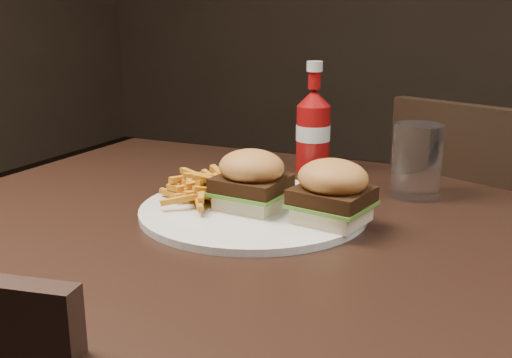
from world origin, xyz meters
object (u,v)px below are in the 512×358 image
at_px(dining_table, 319,240).
at_px(plate, 253,210).
at_px(ketchup_bottle, 313,139).
at_px(tumbler, 417,163).

bearing_deg(dining_table, plate, 174.21).
xyz_separation_m(dining_table, ketchup_bottle, (-0.11, 0.28, 0.08)).
height_order(plate, ketchup_bottle, ketchup_bottle).
xyz_separation_m(dining_table, plate, (-0.11, 0.01, 0.03)).
relative_size(dining_table, ketchup_bottle, 9.79).
height_order(dining_table, tumbler, tumbler).
relative_size(plate, tumbler, 2.69).
bearing_deg(tumbler, plate, -136.01).
height_order(dining_table, ketchup_bottle, ketchup_bottle).
distance_m(plate, tumbler, 0.28).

